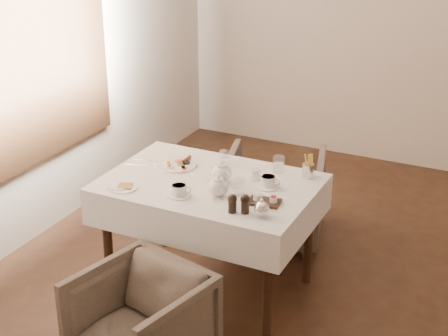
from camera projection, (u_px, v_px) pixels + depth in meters
room at (22, 18)px, 4.50m from camera, size 5.00×5.00×5.00m
table at (210, 199)px, 4.21m from camera, size 1.28×0.88×0.75m
armchair_near at (141, 324)px, 3.63m from camera, size 0.75×0.76×0.58m
armchair_far at (274, 196)px, 4.97m from camera, size 0.86×0.87×0.65m
breakfast_plate at (178, 164)px, 4.39m from camera, size 0.26×0.26×0.03m
side_plate at (122, 187)px, 4.07m from camera, size 0.16×0.16×0.02m
teapot_centre at (222, 172)px, 4.13m from camera, size 0.21×0.19×0.14m
teapot_front at (218, 186)px, 3.96m from camera, size 0.19×0.17×0.13m
creamer at (255, 174)px, 4.18m from camera, size 0.06×0.06×0.07m
teacup_near at (179, 191)px, 3.97m from camera, size 0.14×0.14×0.07m
teacup_far at (268, 182)px, 4.08m from camera, size 0.14×0.14×0.07m
glass_left at (224, 157)px, 4.40m from camera, size 0.07×0.07×0.09m
glass_mid at (240, 187)px, 3.98m from camera, size 0.08×0.08×0.10m
glass_right at (279, 164)px, 4.28m from camera, size 0.09×0.09×0.10m
condiment_board at (264, 201)px, 3.89m from camera, size 0.19×0.14×0.05m
pepper_mill_left at (232, 203)px, 3.77m from camera, size 0.07×0.07×0.11m
pepper_mill_right at (245, 204)px, 3.77m from camera, size 0.07×0.07×0.11m
silver_pot at (262, 208)px, 3.72m from camera, size 0.12×0.10×0.11m
fries_cup at (308, 167)px, 4.20m from camera, size 0.07×0.07×0.15m
cutlery_fork at (146, 161)px, 4.46m from camera, size 0.17×0.06×0.00m
cutlery_knife at (139, 165)px, 4.39m from camera, size 0.17×0.06×0.00m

